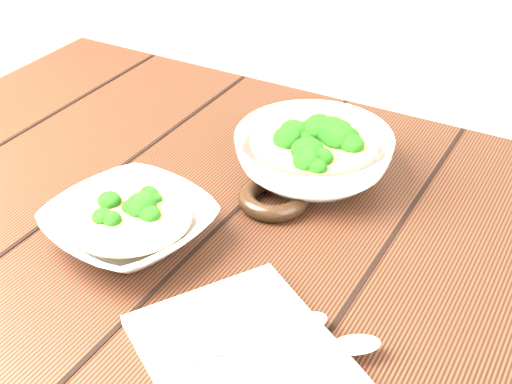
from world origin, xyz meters
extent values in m
cube|color=#391C10|center=(0.00, 0.00, 0.73)|extent=(1.20, 0.80, 0.04)
cube|color=#391C10|center=(-0.54, 0.34, 0.35)|extent=(0.07, 0.07, 0.71)
imported|color=silver|center=(-0.10, -0.09, 0.77)|extent=(0.23, 0.23, 0.05)
cylinder|color=#A08247|center=(-0.10, -0.09, 0.79)|extent=(0.15, 0.15, 0.00)
ellipsoid|color=#207419|center=(-0.08, -0.08, 0.79)|extent=(0.03, 0.03, 0.02)
ellipsoid|color=#207419|center=(-0.09, -0.06, 0.79)|extent=(0.03, 0.03, 0.02)
ellipsoid|color=#207419|center=(-0.13, -0.06, 0.79)|extent=(0.03, 0.03, 0.02)
ellipsoid|color=#207419|center=(-0.12, -0.10, 0.79)|extent=(0.03, 0.03, 0.02)
ellipsoid|color=#207419|center=(-0.11, -0.12, 0.79)|extent=(0.03, 0.03, 0.02)
ellipsoid|color=#207419|center=(-0.06, -0.12, 0.79)|extent=(0.03, 0.03, 0.02)
imported|color=silver|center=(0.03, 0.15, 0.78)|extent=(0.28, 0.28, 0.07)
cylinder|color=#A08247|center=(0.03, 0.15, 0.81)|extent=(0.17, 0.17, 0.00)
ellipsoid|color=#207419|center=(0.05, 0.16, 0.81)|extent=(0.04, 0.04, 0.03)
ellipsoid|color=#207419|center=(0.05, 0.18, 0.81)|extent=(0.04, 0.04, 0.03)
ellipsoid|color=#207419|center=(0.03, 0.20, 0.81)|extent=(0.04, 0.04, 0.03)
ellipsoid|color=#207419|center=(0.01, 0.17, 0.81)|extent=(0.04, 0.04, 0.03)
ellipsoid|color=#207419|center=(-0.01, 0.15, 0.81)|extent=(0.04, 0.04, 0.03)
ellipsoid|color=#207419|center=(-0.01, 0.12, 0.81)|extent=(0.04, 0.04, 0.03)
ellipsoid|color=#207419|center=(0.03, 0.12, 0.81)|extent=(0.04, 0.04, 0.03)
ellipsoid|color=#207419|center=(0.05, 0.11, 0.81)|extent=(0.04, 0.04, 0.03)
ellipsoid|color=#207419|center=(0.09, 0.13, 0.81)|extent=(0.04, 0.04, 0.03)
torus|color=black|center=(0.02, 0.07, 0.76)|extent=(0.11, 0.11, 0.02)
cube|color=beige|center=(0.12, -0.19, 0.76)|extent=(0.28, 0.27, 0.01)
cylinder|color=#A4A291|center=(0.11, -0.20, 0.77)|extent=(0.09, 0.12, 0.01)
ellipsoid|color=#A4A291|center=(0.16, -0.13, 0.77)|extent=(0.05, 0.06, 0.01)
cylinder|color=#A4A291|center=(0.15, -0.18, 0.77)|extent=(0.12, 0.09, 0.01)
ellipsoid|color=#A4A291|center=(0.22, -0.13, 0.77)|extent=(0.06, 0.06, 0.01)
camera|label=1|loc=(0.38, -0.62, 1.29)|focal=50.00mm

